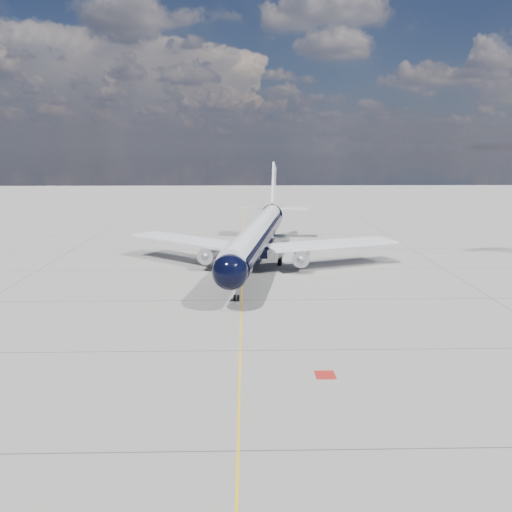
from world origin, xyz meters
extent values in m
plane|color=gray|center=(0.00, 30.00, 0.00)|extent=(320.00, 320.00, 0.00)
cube|color=#F4B60C|center=(0.00, 25.00, 0.00)|extent=(0.16, 160.00, 0.01)
cube|color=maroon|center=(6.80, -10.00, 0.00)|extent=(1.60, 1.60, 0.01)
cylinder|color=black|center=(2.21, 26.94, 4.45)|extent=(10.39, 40.36, 4.02)
sphere|color=black|center=(-1.16, 6.04, 4.45)|extent=(4.61, 4.61, 4.02)
cone|color=black|center=(6.18, 51.51, 5.08)|extent=(5.15, 7.96, 4.02)
cylinder|color=white|center=(2.21, 26.94, 5.45)|extent=(9.85, 42.31, 3.14)
cube|color=black|center=(-1.20, 5.83, 5.03)|extent=(2.71, 1.66, 0.58)
cube|color=white|center=(-8.51, 30.28, 3.49)|extent=(19.40, 16.50, 0.34)
cube|color=white|center=(13.44, 26.74, 3.49)|extent=(20.95, 11.57, 0.34)
cube|color=black|center=(2.21, 26.94, 2.96)|extent=(6.08, 11.16, 1.06)
cylinder|color=#B8B8BF|center=(-4.92, 25.95, 2.28)|extent=(3.12, 5.19, 2.37)
cylinder|color=#B8B8BF|center=(8.67, 23.76, 2.28)|extent=(3.12, 5.19, 2.37)
sphere|color=gray|center=(-5.27, 23.76, 2.28)|extent=(1.34, 1.34, 1.16)
sphere|color=gray|center=(8.32, 21.56, 2.28)|extent=(1.34, 1.34, 1.16)
cube|color=white|center=(-4.88, 26.16, 3.07)|extent=(0.77, 3.38, 1.16)
cube|color=white|center=(8.70, 23.96, 3.07)|extent=(0.77, 3.38, 1.16)
cube|color=white|center=(6.10, 50.98, 10.48)|extent=(1.41, 6.68, 9.03)
cube|color=white|center=(6.18, 51.51, 5.93)|extent=(14.13, 5.54, 0.23)
cylinder|color=gray|center=(-0.57, 9.70, 1.32)|extent=(0.22, 0.22, 2.22)
cylinder|color=black|center=(-0.78, 9.73, 0.37)|extent=(0.31, 0.76, 0.74)
cylinder|color=black|center=(-0.36, 9.66, 0.37)|extent=(0.31, 0.76, 0.74)
cylinder|color=gray|center=(-0.88, 29.05, 1.43)|extent=(0.32, 0.32, 2.01)
cylinder|color=gray|center=(5.81, 27.97, 1.43)|extent=(0.32, 0.32, 2.01)
cylinder|color=black|center=(-0.97, 28.48, 0.58)|extent=(0.66, 1.23, 1.16)
cylinder|color=black|center=(-0.78, 29.63, 0.58)|extent=(0.66, 1.23, 1.16)
cylinder|color=black|center=(5.72, 27.40, 0.58)|extent=(0.66, 1.23, 1.16)
cylinder|color=black|center=(5.90, 28.55, 0.58)|extent=(0.66, 1.23, 1.16)
camera|label=1|loc=(0.49, -46.54, 17.71)|focal=35.00mm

